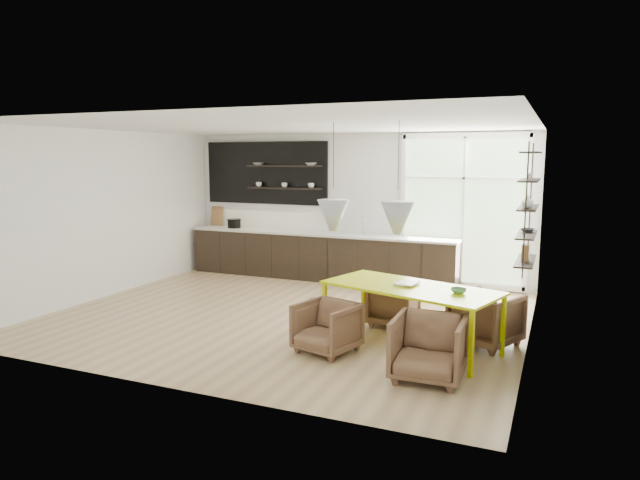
{
  "coord_description": "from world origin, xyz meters",
  "views": [
    {
      "loc": [
        3.81,
        -7.69,
        2.44
      ],
      "look_at": [
        0.29,
        0.6,
        1.12
      ],
      "focal_mm": 32.0,
      "sensor_mm": 36.0,
      "label": 1
    }
  ],
  "objects_px": {
    "armchair_front_right": "(428,348)",
    "armchair_back_right": "(486,319)",
    "dining_table": "(411,291)",
    "wire_stool": "(321,312)",
    "armchair_back_left": "(394,305)",
    "armchair_front_left": "(327,327)"
  },
  "relations": [
    {
      "from": "armchair_front_right",
      "to": "armchair_back_right",
      "type": "bearing_deg",
      "value": 71.66
    },
    {
      "from": "dining_table",
      "to": "wire_stool",
      "type": "distance_m",
      "value": 1.35
    },
    {
      "from": "armchair_back_left",
      "to": "armchair_front_right",
      "type": "distance_m",
      "value": 2.06
    },
    {
      "from": "dining_table",
      "to": "armchair_back_right",
      "type": "height_order",
      "value": "dining_table"
    },
    {
      "from": "wire_stool",
      "to": "armchair_back_left",
      "type": "bearing_deg",
      "value": 44.68
    },
    {
      "from": "dining_table",
      "to": "armchair_back_right",
      "type": "xyz_separation_m",
      "value": [
        0.89,
        0.49,
        -0.4
      ]
    },
    {
      "from": "dining_table",
      "to": "armchair_front_right",
      "type": "xyz_separation_m",
      "value": [
        0.45,
        -0.96,
        -0.39
      ]
    },
    {
      "from": "armchair_back_left",
      "to": "armchair_back_right",
      "type": "height_order",
      "value": "armchair_back_right"
    },
    {
      "from": "dining_table",
      "to": "armchair_back_right",
      "type": "bearing_deg",
      "value": 45.56
    },
    {
      "from": "armchair_front_left",
      "to": "dining_table",
      "type": "bearing_deg",
      "value": 47.53
    },
    {
      "from": "armchair_back_left",
      "to": "armchair_back_right",
      "type": "xyz_separation_m",
      "value": [
        1.35,
        -0.4,
        0.05
      ]
    },
    {
      "from": "armchair_front_right",
      "to": "wire_stool",
      "type": "distance_m",
      "value": 2.02
    },
    {
      "from": "armchair_front_right",
      "to": "wire_stool",
      "type": "bearing_deg",
      "value": 147.5
    },
    {
      "from": "armchair_back_left",
      "to": "armchair_front_left",
      "type": "xyz_separation_m",
      "value": [
        -0.46,
        -1.46,
        0.02
      ]
    },
    {
      "from": "armchair_front_right",
      "to": "armchair_front_left",
      "type": "bearing_deg",
      "value": 162.78
    },
    {
      "from": "armchair_back_left",
      "to": "armchair_front_right",
      "type": "bearing_deg",
      "value": 118.81
    },
    {
      "from": "dining_table",
      "to": "armchair_front_right",
      "type": "relative_size",
      "value": 3.06
    },
    {
      "from": "armchair_front_left",
      "to": "wire_stool",
      "type": "relative_size",
      "value": 1.46
    },
    {
      "from": "dining_table",
      "to": "armchair_back_left",
      "type": "relative_size",
      "value": 3.62
    },
    {
      "from": "wire_stool",
      "to": "armchair_back_right",
      "type": "bearing_deg",
      "value": 10.69
    },
    {
      "from": "armchair_back_right",
      "to": "dining_table",
      "type": "bearing_deg",
      "value": 54.17
    },
    {
      "from": "armchair_front_left",
      "to": "armchair_back_left",
      "type": "bearing_deg",
      "value": 88.02
    }
  ]
}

